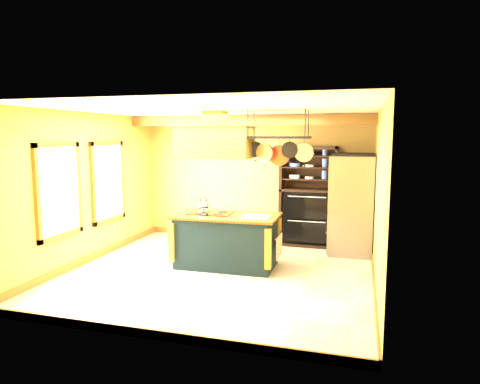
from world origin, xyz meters
The scene contains 15 objects.
floor centered at (0.00, 0.00, 0.00)m, with size 5.00×5.00×0.00m, color beige.
ceiling centered at (0.00, 0.00, 2.70)m, with size 5.00×5.00×0.00m, color white.
wall_back centered at (0.00, 2.50, 1.35)m, with size 5.00×0.02×2.70m, color #BA9944.
wall_front centered at (0.00, -2.50, 1.35)m, with size 5.00×0.02×2.70m, color #BA9944.
wall_left centered at (-2.50, 0.00, 1.35)m, with size 0.02×5.00×2.70m, color #BA9944.
wall_right centered at (2.50, 0.00, 1.35)m, with size 0.02×5.00×2.70m, color #BA9944.
ceiling_beam centered at (0.00, 1.70, 2.59)m, with size 5.00×0.15×0.20m, color brown.
window_near centered at (-2.47, -0.80, 1.40)m, with size 0.06×1.06×1.56m.
window_far centered at (-2.47, 0.60, 1.40)m, with size 0.06×1.06×1.56m.
kitchen_island centered at (0.00, 0.38, 0.47)m, with size 1.83×1.03×1.11m.
range_hood centered at (-0.19, 0.38, 2.23)m, with size 1.34×0.76×0.80m.
pot_rack centered at (0.91, 0.39, 2.15)m, with size 1.11×0.52×0.92m.
refrigerator centered at (2.07, 1.90, 0.93)m, with size 0.82×0.97×1.91m.
hutch centered at (1.20, 2.28, 0.82)m, with size 1.17×0.54×2.07m.
floor_register centered at (-1.65, -0.74, 0.01)m, with size 0.28×0.12×0.01m, color black.
Camera 1 is at (2.24, -6.60, 2.28)m, focal length 32.00 mm.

